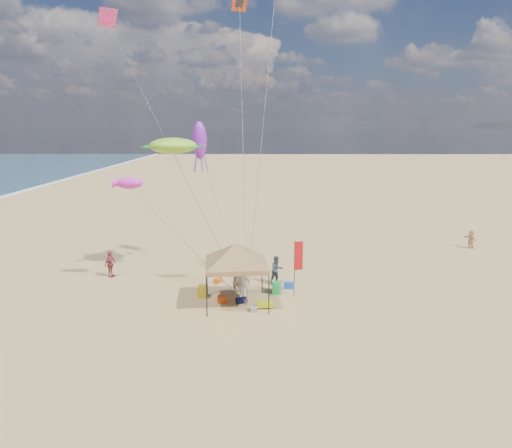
# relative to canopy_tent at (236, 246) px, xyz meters

# --- Properties ---
(ground) EXTENTS (280.00, 280.00, 0.00)m
(ground) POSITION_rel_canopy_tent_xyz_m (1.07, -0.59, -3.31)
(ground) COLOR tan
(ground) RESTS_ON ground
(canopy_tent) EXTENTS (6.42, 6.42, 3.98)m
(canopy_tent) POSITION_rel_canopy_tent_xyz_m (0.00, 0.00, 0.00)
(canopy_tent) COLOR black
(canopy_tent) RESTS_ON ground
(feather_flag) EXTENTS (0.50, 0.13, 3.31)m
(feather_flag) POSITION_rel_canopy_tent_xyz_m (3.42, 1.23, -1.12)
(feather_flag) COLOR black
(feather_flag) RESTS_ON ground
(cooler_red) EXTENTS (0.54, 0.38, 0.38)m
(cooler_red) POSITION_rel_canopy_tent_xyz_m (-0.78, 0.21, -3.12)
(cooler_red) COLOR #D54A11
(cooler_red) RESTS_ON ground
(cooler_blue) EXTENTS (0.54, 0.38, 0.38)m
(cooler_blue) POSITION_rel_canopy_tent_xyz_m (3.03, 2.57, -3.12)
(cooler_blue) COLOR blue
(cooler_blue) RESTS_ON ground
(bag_navy) EXTENTS (0.69, 0.54, 0.36)m
(bag_navy) POSITION_rel_canopy_tent_xyz_m (0.28, 0.12, -3.13)
(bag_navy) COLOR #0B0D33
(bag_navy) RESTS_ON ground
(bag_orange) EXTENTS (0.54, 0.69, 0.36)m
(bag_orange) POSITION_rel_canopy_tent_xyz_m (-1.30, 3.60, -3.13)
(bag_orange) COLOR #E4600C
(bag_orange) RESTS_ON ground
(chair_green) EXTENTS (0.50, 0.50, 0.70)m
(chair_green) POSITION_rel_canopy_tent_xyz_m (2.26, 1.69, -2.96)
(chair_green) COLOR green
(chair_green) RESTS_ON ground
(chair_yellow) EXTENTS (0.50, 0.50, 0.70)m
(chair_yellow) POSITION_rel_canopy_tent_xyz_m (-2.00, 1.05, -2.96)
(chair_yellow) COLOR gold
(chair_yellow) RESTS_ON ground
(crate_grey) EXTENTS (0.34, 0.30, 0.28)m
(crate_grey) POSITION_rel_canopy_tent_xyz_m (0.98, -1.12, -3.17)
(crate_grey) COLOR gray
(crate_grey) RESTS_ON ground
(beach_cart) EXTENTS (0.90, 0.50, 0.24)m
(beach_cart) POSITION_rel_canopy_tent_xyz_m (1.58, -0.53, -3.11)
(beach_cart) COLOR #CED918
(beach_cart) RESTS_ON ground
(person_near_a) EXTENTS (0.72, 0.70, 1.67)m
(person_near_a) POSITION_rel_canopy_tent_xyz_m (-0.09, 1.94, -2.48)
(person_near_a) COLOR tan
(person_near_a) RESTS_ON ground
(person_near_b) EXTENTS (1.09, 1.00, 1.80)m
(person_near_b) POSITION_rel_canopy_tent_xyz_m (2.35, 3.38, -2.41)
(person_near_b) COLOR #3A424F
(person_near_b) RESTS_ON ground
(person_near_c) EXTENTS (1.30, 0.90, 1.85)m
(person_near_c) POSITION_rel_canopy_tent_xyz_m (0.33, 1.14, -2.39)
(person_near_c) COLOR silver
(person_near_c) RESTS_ON ground
(person_far_a) EXTENTS (0.76, 1.09, 1.72)m
(person_far_a) POSITION_rel_canopy_tent_xyz_m (-8.35, 4.70, -2.45)
(person_far_a) COLOR #973A44
(person_far_a) RESTS_ON ground
(person_far_c) EXTENTS (0.87, 1.46, 1.50)m
(person_far_c) POSITION_rel_canopy_tent_xyz_m (18.19, 12.20, -2.56)
(person_far_c) COLOR tan
(person_far_c) RESTS_ON ground
(turtle_kite) EXTENTS (3.43, 2.97, 1.00)m
(turtle_kite) POSITION_rel_canopy_tent_xyz_m (-4.12, 5.23, 5.08)
(turtle_kite) COLOR #80C729
(turtle_kite) RESTS_ON ground
(fish_kite) EXTENTS (1.60, 0.90, 0.68)m
(fish_kite) POSITION_rel_canopy_tent_xyz_m (-6.31, 2.89, 3.02)
(fish_kite) COLOR #E625BF
(fish_kite) RESTS_ON ground
(squid_kite) EXTENTS (1.09, 1.09, 2.54)m
(squid_kite) POSITION_rel_canopy_tent_xyz_m (-2.77, 7.91, 5.33)
(squid_kite) COLOR purple
(squid_kite) RESTS_ON ground
(stunt_kite_red) EXTENTS (1.19, 0.99, 1.00)m
(stunt_kite_red) POSITION_rel_canopy_tent_xyz_m (-0.05, 9.30, 14.33)
(stunt_kite_red) COLOR red
(stunt_kite_red) RESTS_ON ground
(stunt_kite_pink) EXTENTS (1.43, 1.30, 1.23)m
(stunt_kite_pink) POSITION_rel_canopy_tent_xyz_m (-9.71, 11.90, 13.95)
(stunt_kite_pink) COLOR #D1326A
(stunt_kite_pink) RESTS_ON ground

